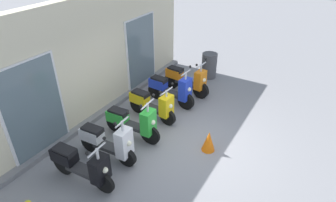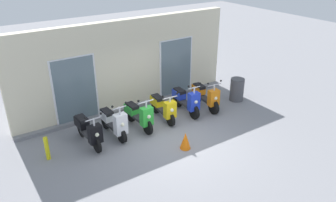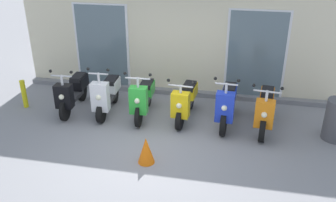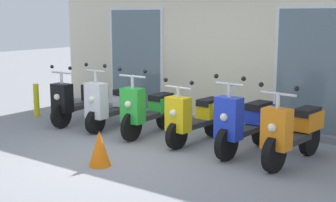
{
  "view_description": "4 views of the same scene",
  "coord_description": "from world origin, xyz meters",
  "px_view_note": "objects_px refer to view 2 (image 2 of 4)",
  "views": [
    {
      "loc": [
        -5.02,
        -2.48,
        4.56
      ],
      "look_at": [
        0.67,
        0.92,
        0.57
      ],
      "focal_mm": 30.78,
      "sensor_mm": 36.0,
      "label": 1
    },
    {
      "loc": [
        -4.99,
        -7.17,
        5.48
      ],
      "look_at": [
        0.47,
        0.98,
        0.82
      ],
      "focal_mm": 35.46,
      "sensor_mm": 36.0,
      "label": 2
    },
    {
      "loc": [
        1.57,
        -6.07,
        3.95
      ],
      "look_at": [
        0.17,
        0.86,
        0.62
      ],
      "focal_mm": 38.67,
      "sensor_mm": 36.0,
      "label": 3
    },
    {
      "loc": [
        4.69,
        -5.31,
        2.14
      ],
      "look_at": [
        0.38,
        0.64,
        0.81
      ],
      "focal_mm": 50.59,
      "sensor_mm": 36.0,
      "label": 4
    }
  ],
  "objects_px": {
    "scooter_blue": "(186,100)",
    "trash_bin": "(237,89)",
    "curb_bollard": "(47,148)",
    "scooter_white": "(114,122)",
    "scooter_yellow": "(163,107)",
    "scooter_orange": "(206,96)",
    "scooter_black": "(88,130)",
    "traffic_cone": "(185,141)",
    "scooter_green": "(139,115)"
  },
  "relations": [
    {
      "from": "scooter_green",
      "to": "scooter_yellow",
      "type": "relative_size",
      "value": 1.03
    },
    {
      "from": "scooter_yellow",
      "to": "trash_bin",
      "type": "height_order",
      "value": "scooter_yellow"
    },
    {
      "from": "curb_bollard",
      "to": "scooter_yellow",
      "type": "bearing_deg",
      "value": 2.48
    },
    {
      "from": "traffic_cone",
      "to": "scooter_yellow",
      "type": "bearing_deg",
      "value": 76.86
    },
    {
      "from": "scooter_black",
      "to": "curb_bollard",
      "type": "height_order",
      "value": "scooter_black"
    },
    {
      "from": "curb_bollard",
      "to": "scooter_white",
      "type": "bearing_deg",
      "value": 3.17
    },
    {
      "from": "scooter_white",
      "to": "curb_bollard",
      "type": "height_order",
      "value": "scooter_white"
    },
    {
      "from": "scooter_white",
      "to": "scooter_yellow",
      "type": "bearing_deg",
      "value": 1.71
    },
    {
      "from": "trash_bin",
      "to": "scooter_yellow",
      "type": "bearing_deg",
      "value": 175.34
    },
    {
      "from": "scooter_black",
      "to": "traffic_cone",
      "type": "bearing_deg",
      "value": -38.26
    },
    {
      "from": "scooter_black",
      "to": "scooter_orange",
      "type": "bearing_deg",
      "value": -0.49
    },
    {
      "from": "traffic_cone",
      "to": "scooter_white",
      "type": "bearing_deg",
      "value": 128.08
    },
    {
      "from": "scooter_green",
      "to": "scooter_yellow",
      "type": "height_order",
      "value": "scooter_green"
    },
    {
      "from": "scooter_green",
      "to": "curb_bollard",
      "type": "xyz_separation_m",
      "value": [
        -2.98,
        -0.11,
        -0.14
      ]
    },
    {
      "from": "scooter_black",
      "to": "curb_bollard",
      "type": "xyz_separation_m",
      "value": [
        -1.25,
        -0.08,
        -0.14
      ]
    },
    {
      "from": "curb_bollard",
      "to": "scooter_blue",
      "type": "bearing_deg",
      "value": 1.42
    },
    {
      "from": "scooter_orange",
      "to": "traffic_cone",
      "type": "relative_size",
      "value": 3.12
    },
    {
      "from": "scooter_black",
      "to": "trash_bin",
      "type": "bearing_deg",
      "value": -1.68
    },
    {
      "from": "scooter_yellow",
      "to": "trash_bin",
      "type": "bearing_deg",
      "value": -4.66
    },
    {
      "from": "scooter_orange",
      "to": "curb_bollard",
      "type": "xyz_separation_m",
      "value": [
        -5.72,
        -0.05,
        -0.13
      ]
    },
    {
      "from": "scooter_yellow",
      "to": "trash_bin",
      "type": "distance_m",
      "value": 3.22
    },
    {
      "from": "scooter_yellow",
      "to": "scooter_orange",
      "type": "xyz_separation_m",
      "value": [
        1.76,
        -0.13,
        0.02
      ]
    },
    {
      "from": "scooter_white",
      "to": "scooter_yellow",
      "type": "distance_m",
      "value": 1.86
    },
    {
      "from": "scooter_orange",
      "to": "traffic_cone",
      "type": "height_order",
      "value": "scooter_orange"
    },
    {
      "from": "scooter_black",
      "to": "scooter_yellow",
      "type": "height_order",
      "value": "scooter_black"
    },
    {
      "from": "trash_bin",
      "to": "traffic_cone",
      "type": "xyz_separation_m",
      "value": [
        -3.64,
        -1.61,
        -0.18
      ]
    },
    {
      "from": "scooter_blue",
      "to": "trash_bin",
      "type": "xyz_separation_m",
      "value": [
        2.27,
        -0.21,
        -0.05
      ]
    },
    {
      "from": "scooter_blue",
      "to": "scooter_black",
      "type": "bearing_deg",
      "value": -179.41
    },
    {
      "from": "scooter_yellow",
      "to": "trash_bin",
      "type": "relative_size",
      "value": 1.74
    },
    {
      "from": "scooter_blue",
      "to": "traffic_cone",
      "type": "distance_m",
      "value": 2.3
    },
    {
      "from": "scooter_white",
      "to": "scooter_yellow",
      "type": "xyz_separation_m",
      "value": [
        1.86,
        0.06,
        -0.02
      ]
    },
    {
      "from": "scooter_green",
      "to": "scooter_blue",
      "type": "xyz_separation_m",
      "value": [
        1.91,
        0.02,
        -0.0
      ]
    },
    {
      "from": "scooter_black",
      "to": "scooter_blue",
      "type": "distance_m",
      "value": 3.65
    },
    {
      "from": "scooter_yellow",
      "to": "traffic_cone",
      "type": "distance_m",
      "value": 1.94
    },
    {
      "from": "scooter_green",
      "to": "trash_bin",
      "type": "height_order",
      "value": "scooter_green"
    },
    {
      "from": "scooter_blue",
      "to": "trash_bin",
      "type": "distance_m",
      "value": 2.28
    },
    {
      "from": "scooter_green",
      "to": "trash_bin",
      "type": "distance_m",
      "value": 4.18
    },
    {
      "from": "scooter_white",
      "to": "scooter_yellow",
      "type": "height_order",
      "value": "scooter_white"
    },
    {
      "from": "trash_bin",
      "to": "curb_bollard",
      "type": "relative_size",
      "value": 1.25
    },
    {
      "from": "scooter_white",
      "to": "trash_bin",
      "type": "relative_size",
      "value": 1.7
    },
    {
      "from": "scooter_black",
      "to": "scooter_yellow",
      "type": "bearing_deg",
      "value": 1.86
    },
    {
      "from": "scooter_white",
      "to": "curb_bollard",
      "type": "bearing_deg",
      "value": -176.83
    },
    {
      "from": "scooter_green",
      "to": "scooter_black",
      "type": "bearing_deg",
      "value": -179.25
    },
    {
      "from": "scooter_orange",
      "to": "traffic_cone",
      "type": "xyz_separation_m",
      "value": [
        -2.2,
        -1.75,
        -0.22
      ]
    },
    {
      "from": "traffic_cone",
      "to": "curb_bollard",
      "type": "bearing_deg",
      "value": 154.16
    },
    {
      "from": "trash_bin",
      "to": "scooter_green",
      "type": "bearing_deg",
      "value": 177.31
    },
    {
      "from": "scooter_green",
      "to": "scooter_blue",
      "type": "height_order",
      "value": "scooter_blue"
    },
    {
      "from": "scooter_black",
      "to": "scooter_blue",
      "type": "bearing_deg",
      "value": 0.59
    },
    {
      "from": "trash_bin",
      "to": "curb_bollard",
      "type": "distance_m",
      "value": 7.16
    },
    {
      "from": "curb_bollard",
      "to": "traffic_cone",
      "type": "distance_m",
      "value": 3.91
    }
  ]
}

